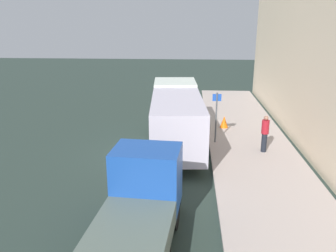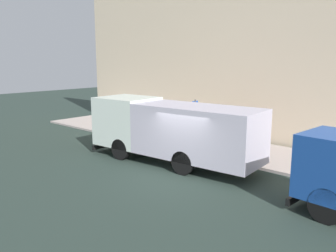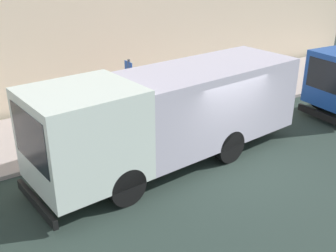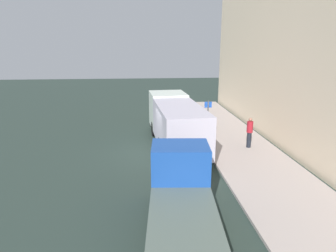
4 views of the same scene
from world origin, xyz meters
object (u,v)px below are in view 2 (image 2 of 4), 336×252
object	(u,v)px
large_utility_truck	(171,129)
street_sign_post	(195,121)
pedestrian_walking	(239,129)
traffic_cone_orange	(166,135)

from	to	relation	value
large_utility_truck	street_sign_post	world-z (taller)	large_utility_truck
pedestrian_walking	street_sign_post	xyz separation A→B (m)	(-2.23, 1.20, 0.59)
large_utility_truck	pedestrian_walking	distance (m)	4.40
large_utility_truck	traffic_cone_orange	size ratio (longest dim) A/B	12.53
large_utility_truck	street_sign_post	bearing A→B (deg)	1.40
pedestrian_walking	large_utility_truck	bearing A→B (deg)	173.44
large_utility_truck	pedestrian_walking	xyz separation A→B (m)	(4.25, -1.01, -0.53)
pedestrian_walking	traffic_cone_orange	bearing A→B (deg)	119.35
large_utility_truck	street_sign_post	distance (m)	2.03
large_utility_truck	traffic_cone_orange	xyz separation A→B (m)	(2.69, 2.73, -1.13)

